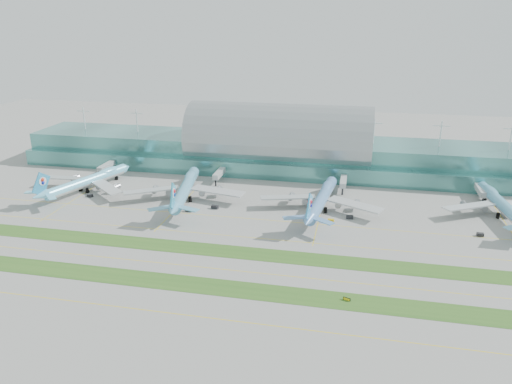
% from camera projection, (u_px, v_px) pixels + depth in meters
% --- Properties ---
extents(ground, '(700.00, 700.00, 0.00)m').
position_uv_depth(ground, '(230.00, 254.00, 214.50)').
color(ground, gray).
rests_on(ground, ground).
extents(terminal, '(340.00, 69.10, 36.00)m').
position_uv_depth(terminal, '(279.00, 148.00, 328.39)').
color(terminal, '#3D7A75').
rests_on(terminal, ground).
extents(grass_strip_near, '(420.00, 12.00, 0.08)m').
position_uv_depth(grass_strip_near, '(211.00, 286.00, 188.69)').
color(grass_strip_near, '#2D591E').
rests_on(grass_strip_near, ground).
extents(grass_strip_far, '(420.00, 12.00, 0.08)m').
position_uv_depth(grass_strip_far, '(231.00, 252.00, 216.33)').
color(grass_strip_far, '#2D591E').
rests_on(grass_strip_far, ground).
extents(taxiline_a, '(420.00, 0.35, 0.01)m').
position_uv_depth(taxiline_a, '(194.00, 316.00, 170.27)').
color(taxiline_a, yellow).
rests_on(taxiline_a, ground).
extents(taxiline_b, '(420.00, 0.35, 0.01)m').
position_uv_depth(taxiline_b, '(221.00, 269.00, 201.60)').
color(taxiline_b, yellow).
rests_on(taxiline_b, ground).
extents(taxiline_c, '(420.00, 0.35, 0.01)m').
position_uv_depth(taxiline_c, '(240.00, 237.00, 231.09)').
color(taxiline_c, yellow).
rests_on(taxiline_c, ground).
extents(taxiline_d, '(420.00, 0.35, 0.01)m').
position_uv_depth(taxiline_d, '(250.00, 219.00, 251.36)').
color(taxiline_d, yellow).
rests_on(taxiline_d, ground).
extents(airliner_a, '(59.28, 68.84, 19.48)m').
position_uv_depth(airliner_a, '(88.00, 180.00, 290.35)').
color(airliner_a, '#70D3F7').
rests_on(airliner_a, ground).
extents(airliner_b, '(66.80, 76.64, 21.17)m').
position_uv_depth(airliner_b, '(185.00, 188.00, 275.99)').
color(airliner_b, '#5AA4C6').
rests_on(airliner_b, ground).
extents(airliner_c, '(64.92, 74.07, 20.38)m').
position_uv_depth(airliner_c, '(322.00, 198.00, 261.35)').
color(airliner_c, '#5A8DC7').
rests_on(airliner_c, ground).
extents(airliner_d, '(62.26, 71.20, 19.61)m').
position_uv_depth(airliner_d, '(502.00, 204.00, 253.61)').
color(airliner_d, '#5DABCE').
rests_on(airliner_d, ground).
extents(gse_a, '(3.43, 2.22, 1.47)m').
position_uv_depth(gse_a, '(52.00, 191.00, 287.89)').
color(gse_a, orange).
rests_on(gse_a, ground).
extents(gse_b, '(3.39, 2.15, 1.59)m').
position_uv_depth(gse_b, '(90.00, 196.00, 280.90)').
color(gse_b, black).
rests_on(gse_b, ground).
extents(gse_c, '(3.72, 2.29, 1.53)m').
position_uv_depth(gse_c, '(189.00, 210.00, 260.21)').
color(gse_c, black).
rests_on(gse_c, ground).
extents(gse_d, '(3.93, 2.48, 1.73)m').
position_uv_depth(gse_d, '(215.00, 207.00, 264.00)').
color(gse_d, black).
rests_on(gse_d, ground).
extents(gse_e, '(3.15, 1.92, 1.33)m').
position_uv_depth(gse_e, '(331.00, 220.00, 247.41)').
color(gse_e, gold).
rests_on(gse_e, ground).
extents(gse_f, '(3.67, 2.30, 1.73)m').
position_uv_depth(gse_f, '(350.00, 217.00, 250.96)').
color(gse_f, black).
rests_on(gse_f, ground).
extents(gse_g, '(3.12, 1.92, 1.54)m').
position_uv_depth(gse_g, '(480.00, 235.00, 231.32)').
color(gse_g, black).
rests_on(gse_g, ground).
extents(taxiway_sign_east, '(2.71, 1.19, 1.18)m').
position_uv_depth(taxiway_sign_east, '(347.00, 299.00, 179.30)').
color(taxiway_sign_east, black).
rests_on(taxiway_sign_east, ground).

